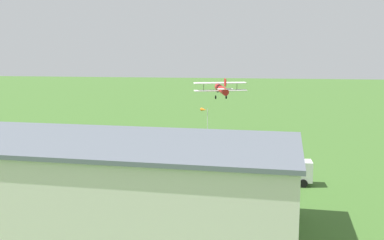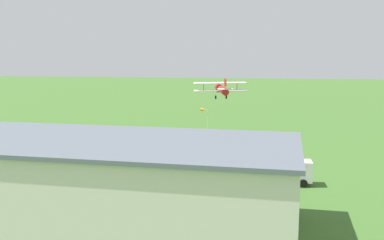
{
  "view_description": "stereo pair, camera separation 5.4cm",
  "coord_description": "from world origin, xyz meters",
  "views": [
    {
      "loc": [
        -15.47,
        76.11,
        15.14
      ],
      "look_at": [
        -4.56,
        11.65,
        5.45
      ],
      "focal_mm": 42.37,
      "sensor_mm": 36.0,
      "label": 1
    },
    {
      "loc": [
        -15.52,
        76.1,
        15.14
      ],
      "look_at": [
        -4.56,
        11.65,
        5.45
      ],
      "focal_mm": 42.37,
      "sensor_mm": 36.0,
      "label": 2
    }
  ],
  "objects": [
    {
      "name": "person_near_hangar_door",
      "position": [
        10.89,
        21.29,
        0.88
      ],
      "size": [
        0.44,
        0.44,
        1.75
      ],
      "color": "#33723F",
      "rests_on": "ground_plane"
    },
    {
      "name": "ground_plane",
      "position": [
        0.0,
        0.0,
        0.0
      ],
      "size": [
        400.0,
        400.0,
        0.0
      ],
      "primitive_type": "plane",
      "color": "#3D6628"
    },
    {
      "name": "windsock",
      "position": [
        -4.07,
        -4.61,
        4.64
      ],
      "size": [
        1.45,
        1.3,
        5.27
      ],
      "color": "silver",
      "rests_on": "ground_plane"
    },
    {
      "name": "truck_flatbed_blue",
      "position": [
        -17.06,
        23.96,
        1.58
      ],
      "size": [
        7.49,
        2.74,
        2.85
      ],
      "color": "#2D4C8C",
      "rests_on": "ground_plane"
    },
    {
      "name": "biplane",
      "position": [
        -7.37,
        -2.18,
        9.0
      ],
      "size": [
        9.42,
        6.6,
        3.74
      ],
      "color": "#B21E1E"
    },
    {
      "name": "person_beside_truck",
      "position": [
        -9.05,
        21.91,
        0.77
      ],
      "size": [
        0.53,
        0.53,
        1.56
      ],
      "color": "navy",
      "rests_on": "ground_plane"
    },
    {
      "name": "person_watching_takeoff",
      "position": [
        16.16,
        21.65,
        0.8
      ],
      "size": [
        0.53,
        0.53,
        1.61
      ],
      "color": "#33723F",
      "rests_on": "ground_plane"
    },
    {
      "name": "car_black",
      "position": [
        15.41,
        25.14,
        0.81
      ],
      "size": [
        2.06,
        4.69,
        1.54
      ],
      "color": "black",
      "rests_on": "ground_plane"
    },
    {
      "name": "hangar",
      "position": [
        -0.2,
        39.88,
        3.93
      ],
      "size": [
        36.66,
        15.87,
        7.85
      ],
      "color": "beige",
      "rests_on": "ground_plane"
    },
    {
      "name": "person_walking_on_apron",
      "position": [
        9.7,
        21.88,
        0.81
      ],
      "size": [
        0.5,
        0.5,
        1.62
      ],
      "color": "#B23333",
      "rests_on": "ground_plane"
    }
  ]
}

